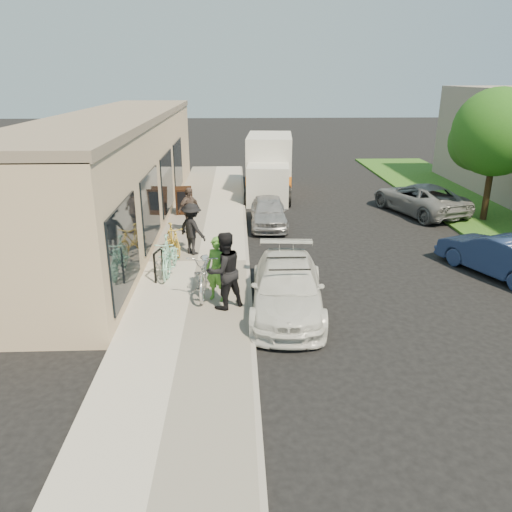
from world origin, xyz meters
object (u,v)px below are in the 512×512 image
object	(u,v)px
sedan_white	(287,287)
bystander_a	(192,229)
moving_truck	(269,168)
bystander_b	(189,210)
far_car_blue	(499,255)
man_standing	(224,271)
sedan_silver	(269,212)
far_car_gray	(419,198)
cruiser_bike_b	(172,257)
sandwich_board	(184,201)
woman_rider	(217,269)
bike_rack	(159,262)
tandem_bike	(205,271)
cruiser_bike_a	(166,256)
median_tree	(495,136)
cruiser_bike_c	(173,239)

from	to	relation	value
sedan_white	bystander_a	bearing A→B (deg)	128.41
moving_truck	bystander_b	distance (m)	7.78
far_car_blue	moving_truck	bearing A→B (deg)	-85.47
man_standing	moving_truck	bearing A→B (deg)	-130.40
man_standing	bystander_a	size ratio (longest dim) A/B	1.17
moving_truck	far_car_blue	xyz separation A→B (m)	(6.01, -11.08, -0.63)
sedan_silver	sedan_white	bearing A→B (deg)	-88.84
far_car_gray	cruiser_bike_b	size ratio (longest dim) A/B	2.79
sandwich_board	woman_rider	bearing A→B (deg)	-87.55
bike_rack	tandem_bike	xyz separation A→B (m)	(1.34, -0.89, 0.06)
bike_rack	moving_truck	world-z (taller)	moving_truck
cruiser_bike_b	bystander_a	bearing A→B (deg)	75.24
sedan_white	moving_truck	bearing A→B (deg)	92.86
far_car_gray	cruiser_bike_a	xyz separation A→B (m)	(-9.77, -6.97, 0.06)
far_car_blue	woman_rider	bearing A→B (deg)	-11.88
bystander_a	man_standing	bearing A→B (deg)	149.00
far_car_blue	median_tree	size ratio (longest dim) A/B	0.73
sandwich_board	sedan_white	xyz separation A→B (m)	(3.37, -8.75, -0.10)
cruiser_bike_a	bystander_b	world-z (taller)	bystander_b
bystander_a	median_tree	bearing A→B (deg)	-117.54
bike_rack	moving_truck	bearing A→B (deg)	71.56
cruiser_bike_a	man_standing	bearing A→B (deg)	-54.56
cruiser_bike_b	bystander_b	xyz separation A→B (m)	(0.20, 3.80, 0.40)
cruiser_bike_c	moving_truck	bearing A→B (deg)	47.18
bike_rack	man_standing	bearing A→B (deg)	-44.82
bystander_a	cruiser_bike_c	bearing A→B (deg)	39.61
sedan_white	tandem_bike	bearing A→B (deg)	160.71
bike_rack	tandem_bike	bearing A→B (deg)	-33.65
tandem_bike	sedan_white	bearing A→B (deg)	-22.82
sedan_silver	cruiser_bike_c	distance (m)	4.76
median_tree	cruiser_bike_a	distance (m)	13.42
moving_truck	cruiser_bike_c	xyz separation A→B (m)	(-3.65, -9.26, -0.61)
far_car_blue	tandem_bike	size ratio (longest dim) A/B	1.66
bike_rack	far_car_blue	world-z (taller)	far_car_blue
sandwich_board	man_standing	xyz separation A→B (m)	(1.83, -8.80, 0.39)
sedan_white	bystander_a	world-z (taller)	bystander_a
moving_truck	cruiser_bike_a	bearing A→B (deg)	-103.28
moving_truck	far_car_gray	size ratio (longest dim) A/B	1.27
cruiser_bike_b	tandem_bike	bearing A→B (deg)	-51.30
bike_rack	bystander_b	xyz separation A→B (m)	(0.48, 4.39, 0.31)
cruiser_bike_a	sedan_white	bearing A→B (deg)	-35.88
far_car_blue	man_standing	world-z (taller)	man_standing
sandwich_board	moving_truck	bearing A→B (deg)	41.16
sedan_white	bystander_b	xyz separation A→B (m)	(-2.93, 6.20, 0.36)
sedan_silver	bystander_b	xyz separation A→B (m)	(-2.94, -1.23, 0.40)
moving_truck	tandem_bike	xyz separation A→B (m)	(-2.47, -12.31, -0.50)
sedan_silver	woman_rider	world-z (taller)	woman_rider
sedan_silver	moving_truck	xyz separation A→B (m)	(0.39, 5.80, 0.66)
man_standing	bystander_b	xyz separation A→B (m)	(-1.39, 6.25, -0.13)
sedan_white	bystander_b	bearing A→B (deg)	119.87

